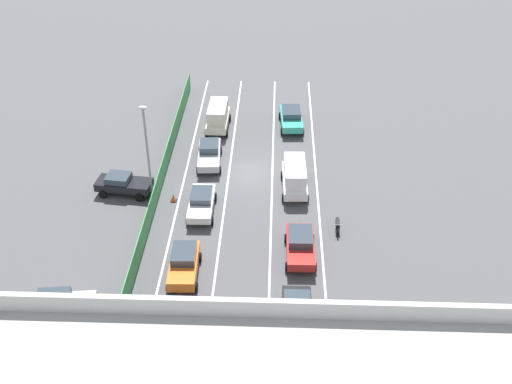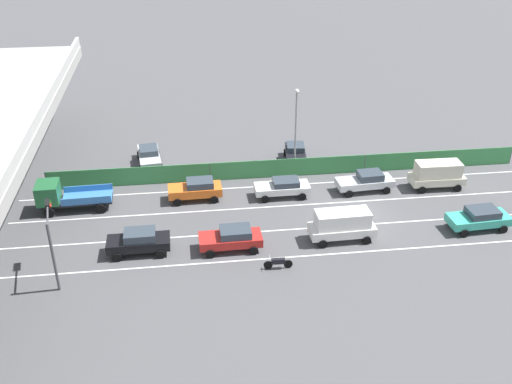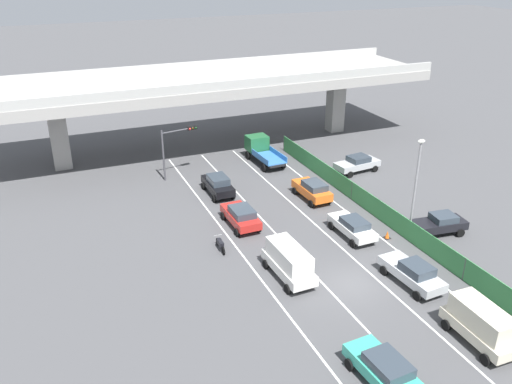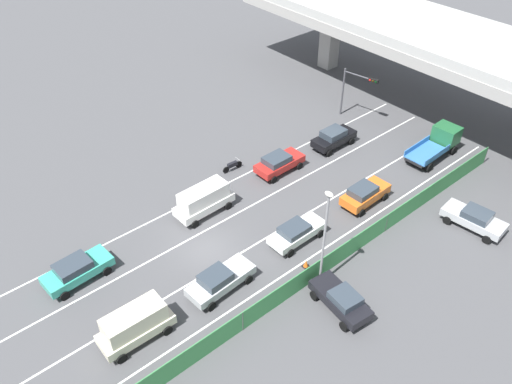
{
  "view_description": "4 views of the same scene",
  "coord_description": "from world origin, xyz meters",
  "views": [
    {
      "loc": [
        -1.97,
        42.99,
        27.13
      ],
      "look_at": [
        -0.6,
        4.65,
        1.32
      ],
      "focal_mm": 44.25,
      "sensor_mm": 36.0,
      "label": 1
    },
    {
      "loc": [
        -38.56,
        12.86,
        23.55
      ],
      "look_at": [
        -0.09,
        8.03,
        2.43
      ],
      "focal_mm": 41.83,
      "sensor_mm": 36.0,
      "label": 2
    },
    {
      "loc": [
        -17.04,
        -24.39,
        19.64
      ],
      "look_at": [
        -1.16,
        13.28,
        1.18
      ],
      "focal_mm": 37.52,
      "sensor_mm": 36.0,
      "label": 3
    },
    {
      "loc": [
        22.24,
        -14.51,
        25.99
      ],
      "look_at": [
        -1.78,
        5.99,
        1.09
      ],
      "focal_mm": 36.48,
      "sensor_mm": 36.0,
      "label": 4
    }
  ],
  "objects": [
    {
      "name": "ground_plane",
      "position": [
        0.0,
        0.0,
        0.0
      ],
      "size": [
        300.0,
        300.0,
        0.0
      ],
      "primitive_type": "plane",
      "color": "#4C4C4F"
    },
    {
      "name": "lane_line_left_edge",
      "position": [
        -5.26,
        4.31,
        0.0
      ],
      "size": [
        0.14,
        44.63,
        0.01
      ],
      "primitive_type": "cube",
      "color": "silver",
      "rests_on": "ground"
    },
    {
      "name": "lane_line_mid_left",
      "position": [
        -1.75,
        4.31,
        0.0
      ],
      "size": [
        0.14,
        44.63,
        0.01
      ],
      "primitive_type": "cube",
      "color": "silver",
      "rests_on": "ground"
    },
    {
      "name": "lane_line_mid_right",
      "position": [
        1.75,
        4.31,
        0.0
      ],
      "size": [
        0.14,
        44.63,
        0.01
      ],
      "primitive_type": "cube",
      "color": "silver",
      "rests_on": "ground"
    },
    {
      "name": "lane_line_right_edge",
      "position": [
        5.26,
        4.31,
        0.0
      ],
      "size": [
        0.14,
        44.63,
        0.01
      ],
      "primitive_type": "cube",
      "color": "silver",
      "rests_on": "ground"
    },
    {
      "name": "elevated_overpass",
      "position": [
        0.0,
        28.63,
        6.8
      ],
      "size": [
        48.34,
        10.93,
        8.39
      ],
      "color": "#A09E99",
      "rests_on": "ground"
    },
    {
      "name": "green_fence",
      "position": [
        6.88,
        4.31,
        0.82
      ],
      "size": [
        0.1,
        40.73,
        1.64
      ],
      "color": "#3D8E4C",
      "rests_on": "ground"
    },
    {
      "name": "car_hatchback_white",
      "position": [
        3.36,
        5.39,
        0.86
      ],
      "size": [
        1.98,
        4.46,
        1.51
      ],
      "color": "silver",
      "rests_on": "ground"
    },
    {
      "name": "car_sedan_red",
      "position": [
        -3.74,
        10.19,
        0.92
      ],
      "size": [
        2.07,
        4.41,
        1.64
      ],
      "color": "red",
      "rests_on": "ground"
    },
    {
      "name": "car_taxi_teal",
      "position": [
        -3.33,
        -8.17,
        0.92
      ],
      "size": [
        2.29,
        4.63,
        1.64
      ],
      "color": "teal",
      "rests_on": "ground"
    },
    {
      "name": "car_sedan_silver",
      "position": [
        3.47,
        -1.56,
        0.9
      ],
      "size": [
        2.2,
        4.79,
        1.66
      ],
      "color": "#B7BABC",
      "rests_on": "ground"
    },
    {
      "name": "car_sedan_black",
      "position": [
        -3.41,
        16.58,
        0.95
      ],
      "size": [
        1.98,
        4.33,
        1.73
      ],
      "color": "black",
      "rests_on": "ground"
    },
    {
      "name": "car_van_cream",
      "position": [
        3.27,
        -7.56,
        1.29
      ],
      "size": [
        2.08,
        4.49,
        2.31
      ],
      "color": "beige",
      "rests_on": "ground"
    },
    {
      "name": "car_taxi_orange",
      "position": [
        3.73,
        12.38,
        0.95
      ],
      "size": [
        2.04,
        4.31,
        1.71
      ],
      "color": "orange",
      "rests_on": "ground"
    },
    {
      "name": "car_van_white",
      "position": [
        -3.48,
        2.26,
        1.28
      ],
      "size": [
        2.12,
        4.75,
        2.27
      ],
      "color": "silver",
      "rests_on": "ground"
    },
    {
      "name": "flatbed_truck_blue",
      "position": [
        3.38,
        22.78,
        1.23
      ],
      "size": [
        2.52,
        5.68,
        2.36
      ],
      "color": "black",
      "rests_on": "ground"
    },
    {
      "name": "motorcycle",
      "position": [
        -6.44,
        7.34,
        0.46
      ],
      "size": [
        0.6,
        1.95,
        0.93
      ],
      "color": "black",
      "rests_on": "ground"
    },
    {
      "name": "parked_sedan_dark",
      "position": [
        9.6,
        3.2,
        0.88
      ],
      "size": [
        4.38,
        2.37,
        1.59
      ],
      "color": "black",
      "rests_on": "ground"
    },
    {
      "name": "parked_wagon_silver",
      "position": [
        10.8,
        16.34,
        0.88
      ],
      "size": [
        4.66,
        2.43,
        1.58
      ],
      "color": "#B2B5B7",
      "rests_on": "ground"
    },
    {
      "name": "traffic_light",
      "position": [
        -5.66,
        21.7,
        3.52
      ],
      "size": [
        3.59,
        0.85,
        4.89
      ],
      "color": "#47474C",
      "rests_on": "ground"
    },
    {
      "name": "street_lamp",
      "position": [
        7.32,
        3.71,
        4.62
      ],
      "size": [
        0.6,
        0.36,
        7.69
      ],
      "color": "gray",
      "rests_on": "ground"
    },
    {
      "name": "traffic_cone",
      "position": [
        5.65,
        4.13,
        0.27
      ],
      "size": [
        0.47,
        0.47,
        0.59
      ],
      "color": "orange",
      "rests_on": "ground"
    }
  ]
}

